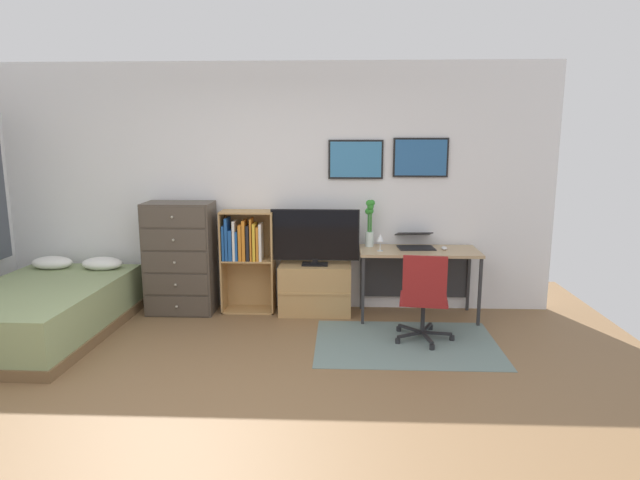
{
  "coord_description": "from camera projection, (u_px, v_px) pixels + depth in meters",
  "views": [
    {
      "loc": [
        0.77,
        -3.58,
        1.92
      ],
      "look_at": [
        0.55,
        1.5,
        0.95
      ],
      "focal_mm": 30.63,
      "sensor_mm": 36.0,
      "label": 1
    }
  ],
  "objects": [
    {
      "name": "area_rug",
      "position": [
        406.0,
        343.0,
        5.12
      ],
      "size": [
        1.7,
        1.2,
        0.01
      ],
      "primitive_type": "cube",
      "color": "slate",
      "rests_on": "ground_plane"
    },
    {
      "name": "laptop",
      "position": [
        415.0,
        241.0,
        5.86
      ],
      "size": [
        0.41,
        0.43,
        0.17
      ],
      "rotation": [
        0.0,
        0.0,
        0.07
      ],
      "color": "black",
      "rests_on": "desk"
    },
    {
      "name": "bookshelf",
      "position": [
        245.0,
        251.0,
        5.96
      ],
      "size": [
        0.57,
        0.3,
        1.12
      ],
      "color": "tan",
      "rests_on": "ground_plane"
    },
    {
      "name": "wall_back_with_posters",
      "position": [
        276.0,
        188.0,
        6.03
      ],
      "size": [
        6.12,
        0.09,
        2.7
      ],
      "color": "white",
      "rests_on": "ground_plane"
    },
    {
      "name": "office_chair",
      "position": [
        424.0,
        296.0,
        5.07
      ],
      "size": [
        0.57,
        0.58,
        0.86
      ],
      "rotation": [
        0.0,
        0.0,
        -0.13
      ],
      "color": "#232326",
      "rests_on": "ground_plane"
    },
    {
      "name": "dresser",
      "position": [
        181.0,
        258.0,
        5.95
      ],
      "size": [
        0.73,
        0.46,
        1.22
      ],
      "color": "#4C4238",
      "rests_on": "ground_plane"
    },
    {
      "name": "wine_glass",
      "position": [
        380.0,
        238.0,
        5.65
      ],
      "size": [
        0.07,
        0.07,
        0.18
      ],
      "color": "silver",
      "rests_on": "desk"
    },
    {
      "name": "bamboo_vase",
      "position": [
        370.0,
        221.0,
        5.86
      ],
      "size": [
        0.1,
        0.09,
        0.51
      ],
      "color": "silver",
      "rests_on": "desk"
    },
    {
      "name": "bed",
      "position": [
        42.0,
        311.0,
        5.29
      ],
      "size": [
        1.32,
        2.04,
        0.62
      ],
      "rotation": [
        0.0,
        0.0,
        -0.02
      ],
      "color": "brown",
      "rests_on": "ground_plane"
    },
    {
      "name": "computer_mouse",
      "position": [
        444.0,
        248.0,
        5.74
      ],
      "size": [
        0.06,
        0.1,
        0.03
      ],
      "primitive_type": "ellipsoid",
      "color": "silver",
      "rests_on": "desk"
    },
    {
      "name": "desk",
      "position": [
        418.0,
        261.0,
        5.85
      ],
      "size": [
        1.24,
        0.57,
        0.74
      ],
      "color": "tan",
      "rests_on": "ground_plane"
    },
    {
      "name": "tv_stand",
      "position": [
        315.0,
        289.0,
        5.96
      ],
      "size": [
        0.78,
        0.41,
        0.55
      ],
      "color": "tan",
      "rests_on": "ground_plane"
    },
    {
      "name": "television",
      "position": [
        315.0,
        237.0,
        5.83
      ],
      "size": [
        0.95,
        0.16,
        0.61
      ],
      "color": "black",
      "rests_on": "tv_stand"
    },
    {
      "name": "ground_plane",
      "position": [
        234.0,
        409.0,
        3.9
      ],
      "size": [
        7.2,
        7.2,
        0.0
      ],
      "primitive_type": "plane",
      "color": "brown"
    }
  ]
}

